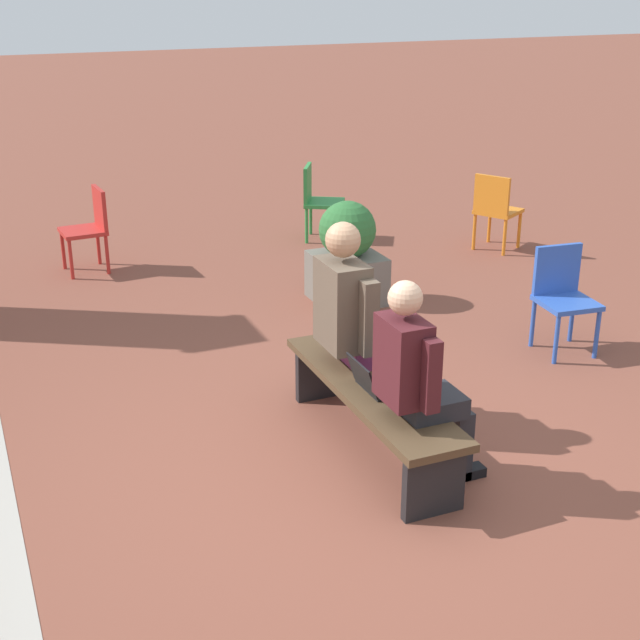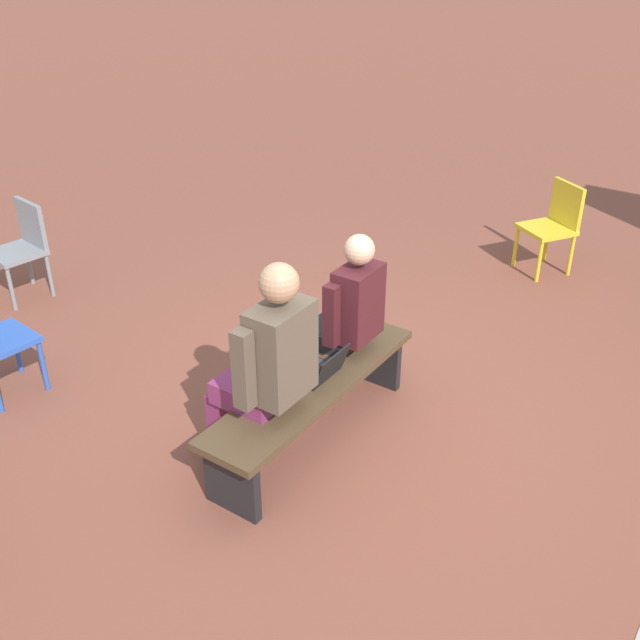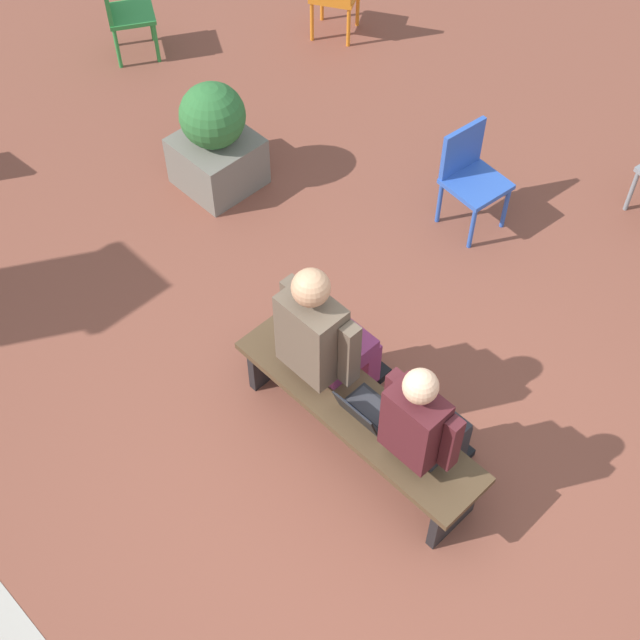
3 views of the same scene
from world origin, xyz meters
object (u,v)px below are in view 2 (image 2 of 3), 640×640
object	(u,v)px
person_adult	(266,364)
plastic_chair_near_bench_right	(554,222)
person_student	(344,315)
bench	(313,393)
plastic_chair_far_left	(23,244)
laptop	(320,370)

from	to	relation	value
person_adult	plastic_chair_near_bench_right	bearing A→B (deg)	173.37
person_student	plastic_chair_near_bench_right	size ratio (longest dim) A/B	1.54
bench	plastic_chair_near_bench_right	xyz separation A→B (m)	(-3.39, 0.36, 0.13)
person_student	person_adult	world-z (taller)	person_adult
plastic_chair_near_bench_right	person_adult	bearing A→B (deg)	-6.63
bench	person_student	distance (m)	0.58
person_student	person_adult	size ratio (longest dim) A/B	0.91
plastic_chair_far_left	plastic_chair_near_bench_right	xyz separation A→B (m)	(-3.12, 3.63, 0.00)
plastic_chair_near_bench_right	person_student	bearing A→B (deg)	-8.33
person_adult	plastic_chair_near_bench_right	xyz separation A→B (m)	(-3.75, 0.44, -0.26)
bench	plastic_chair_far_left	xyz separation A→B (m)	(-0.27, -3.27, 0.13)
person_adult	person_student	bearing A→B (deg)	179.50
plastic_chair_far_left	laptop	bearing A→B (deg)	86.54
laptop	plastic_chair_far_left	size ratio (longest dim) A/B	0.38
person_adult	laptop	distance (m)	0.50
person_student	plastic_chair_far_left	size ratio (longest dim) A/B	1.54
laptop	plastic_chair_far_left	bearing A→B (deg)	-93.46
plastic_chair_far_left	plastic_chair_near_bench_right	world-z (taller)	same
bench	person_student	size ratio (longest dim) A/B	1.40
bench	laptop	bearing A→B (deg)	169.92
plastic_chair_far_left	plastic_chair_near_bench_right	bearing A→B (deg)	130.66
person_student	plastic_chair_near_bench_right	world-z (taller)	person_student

